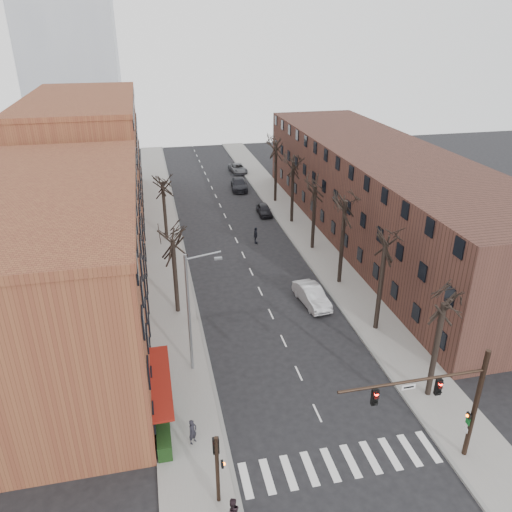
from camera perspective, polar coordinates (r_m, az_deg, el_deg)
ground at (r=30.42m, az=9.64°, el=-22.28°), size 160.00×160.00×0.00m
sidewalk_left at (r=58.10m, az=-10.58°, el=2.32°), size 4.00×90.00×0.15m
sidewalk_right at (r=60.52m, az=4.71°, el=3.63°), size 4.00×90.00×0.15m
building_left_near at (r=38.07m, az=-21.84°, el=-2.02°), size 12.00×26.00×12.00m
building_left_far at (r=64.91m, az=-18.65°, el=10.32°), size 12.00×28.00×14.00m
building_right at (r=57.38m, az=14.07°, el=6.95°), size 12.00×50.00×10.00m
awning_left at (r=33.25m, az=-10.46°, el=-17.33°), size 1.20×7.00×0.15m
hedge at (r=32.07m, az=-10.64°, el=-17.68°), size 0.80×6.00×1.00m
tree_right_a at (r=35.85m, az=18.98°, el=-14.82°), size 5.20×5.20×10.00m
tree_right_b at (r=41.38m, az=13.47°, el=-8.12°), size 5.20×5.20×10.80m
tree_right_c at (r=47.61m, az=9.45°, el=-3.03°), size 5.20×5.20×11.60m
tree_right_d at (r=54.32m, az=6.43°, el=0.86°), size 5.20×5.20×10.00m
tree_right_e at (r=61.33m, az=4.08°, el=3.87°), size 5.20×5.20×10.80m
tree_right_f at (r=68.56m, az=2.20°, el=6.25°), size 5.20×5.20×11.60m
tree_left_a at (r=42.94m, az=-8.89°, el=-6.35°), size 5.20×5.20×9.50m
tree_left_b at (r=57.22m, az=-10.13°, el=1.91°), size 5.20×5.20×9.50m
signal_mast_arm at (r=28.98m, az=21.48°, el=-14.93°), size 8.14×0.30×7.20m
signal_pole_left at (r=26.54m, az=-4.45°, el=-22.62°), size 0.47×0.44×4.40m
streetlight at (r=33.53m, az=-7.42°, el=-5.97°), size 2.45×0.22×9.03m
silver_sedan at (r=43.48m, az=6.39°, el=-4.52°), size 2.29×5.06×1.61m
parked_car_near at (r=63.47m, az=0.93°, el=5.33°), size 1.69×3.97×1.34m
parked_car_mid at (r=73.49m, az=-1.95°, el=8.22°), size 2.74×5.64×1.58m
parked_car_far at (r=82.17m, az=-2.08°, el=9.98°), size 2.69×5.11×1.37m
pedestrian_a at (r=30.53m, az=-7.25°, el=-19.29°), size 0.69×0.68×1.61m
pedestrian_crossing at (r=54.91m, az=-0.04°, el=2.37°), size 0.63×1.16×1.87m
bicycle at (r=32.40m, az=-10.74°, el=-17.41°), size 1.60×1.03×0.80m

